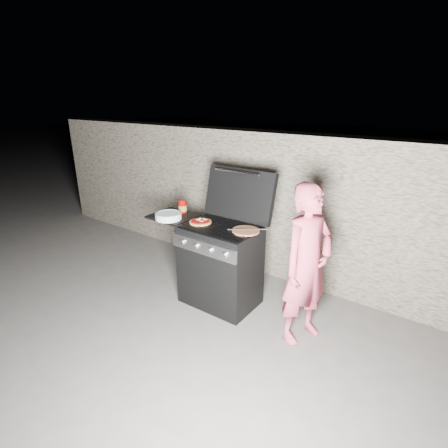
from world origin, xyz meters
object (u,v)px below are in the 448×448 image
Objects in this scene: gas_grill at (203,259)px; sauce_jar at (183,206)px; person at (307,265)px; pizza_topped at (200,222)px.

sauce_jar is at bearing 160.38° from gas_grill.
person is at bearing -5.72° from sauce_jar.
gas_grill is at bearing 102.42° from pizza_topped.
pizza_topped is at bearing 110.48° from person.
person is (1.24, -0.02, 0.31)m from gas_grill.
sauce_jar is 0.10× the size of person.
person reaches higher than pizza_topped.
gas_grill is at bearing -19.62° from sauce_jar.
sauce_jar reaches higher than gas_grill.
sauce_jar is at bearing 104.28° from person.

